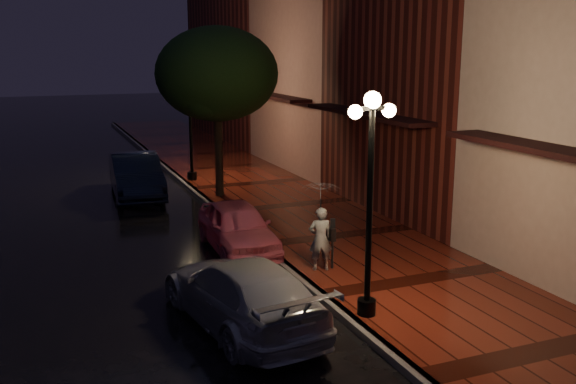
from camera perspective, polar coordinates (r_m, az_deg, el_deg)
name	(u,v)px	position (r m, az deg, el deg)	size (l,w,h in m)	color
ground	(262,250)	(17.00, -2.31, -5.18)	(120.00, 120.00, 0.00)	black
sidewalk	(339,238)	(17.83, 4.52, -4.09)	(4.50, 60.00, 0.15)	#49150D
curb	(262,247)	(16.98, -2.31, -4.94)	(0.25, 60.00, 0.15)	#595451
storefront_mid	(449,38)	(21.26, 14.09, 13.12)	(5.00, 8.00, 11.00)	#511914
storefront_far	(335,64)	(28.14, 4.19, 11.25)	(5.00, 8.00, 9.00)	#8C5951
storefront_extra	(257,51)	(37.36, -2.77, 12.41)	(5.00, 12.00, 10.00)	#511914
streetlamp_near	(370,192)	(12.05, 7.30, 0.03)	(0.96, 0.36, 4.31)	black
streetlamp_far	(190,117)	(25.05, -8.69, 6.59)	(0.96, 0.36, 4.31)	black
street_tree	(217,77)	(22.08, -6.30, 10.13)	(4.16, 4.16, 5.80)	black
pink_car	(238,227)	(16.82, -4.51, -3.11)	(1.52, 3.78, 1.29)	#E15C72
navy_car	(136,176)	(23.45, -13.35, 1.43)	(1.61, 4.63, 1.53)	black
silver_car	(242,293)	(12.39, -4.12, -8.93)	(1.85, 4.56, 1.32)	#9F9EA6
woman_with_umbrella	(321,212)	(14.72, 2.94, -1.80)	(0.87, 0.89, 2.10)	white
parking_meter	(333,238)	(15.01, 3.98, -4.14)	(0.13, 0.12, 1.21)	black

